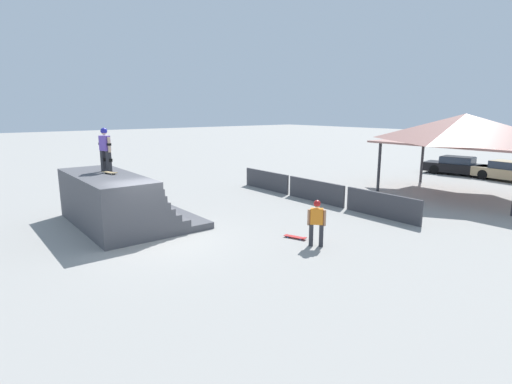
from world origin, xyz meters
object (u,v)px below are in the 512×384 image
(skater_on_deck, at_px, (105,147))
(parked_car_black, at_px, (458,166))
(bystander_walking, at_px, (317,219))
(parked_car_tan, at_px, (510,172))
(skateboard_on_ground, at_px, (296,237))
(skateboard_on_deck, at_px, (110,172))

(skater_on_deck, relative_size, parked_car_black, 0.37)
(skater_on_deck, distance_m, bystander_walking, 8.86)
(bystander_walking, bearing_deg, parked_car_black, -119.55)
(parked_car_tan, bearing_deg, skateboard_on_ground, -84.84)
(skateboard_on_ground, xyz_separation_m, parked_car_tan, (-0.05, 18.74, 0.54))
(parked_car_tan, bearing_deg, bystander_walking, -81.86)
(parked_car_black, xyz_separation_m, parked_car_tan, (3.26, -0.06, -0.00))
(skateboard_on_deck, xyz_separation_m, skateboard_on_ground, (5.77, 4.47, -2.03))
(skateboard_on_ground, bearing_deg, parked_car_black, 80.16)
(bystander_walking, relative_size, skateboard_on_ground, 1.86)
(parked_car_black, bearing_deg, bystander_walking, -86.46)
(bystander_walking, bearing_deg, skateboard_on_ground, -43.17)
(skateboard_on_deck, distance_m, parked_car_tan, 23.95)
(skateboard_on_ground, height_order, parked_car_black, parked_car_black)
(skater_on_deck, relative_size, skateboard_on_ground, 2.07)
(skateboard_on_ground, distance_m, parked_car_black, 19.10)
(parked_car_tan, bearing_deg, skateboard_on_deck, -98.83)
(bystander_walking, distance_m, parked_car_tan, 18.78)
(skater_on_deck, xyz_separation_m, skateboard_on_deck, (0.68, -0.10, -0.94))
(skater_on_deck, xyz_separation_m, skateboard_on_ground, (6.45, 4.37, -2.98))
(skater_on_deck, bearing_deg, parked_car_black, 65.62)
(bystander_walking, relative_size, parked_car_tan, 0.37)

